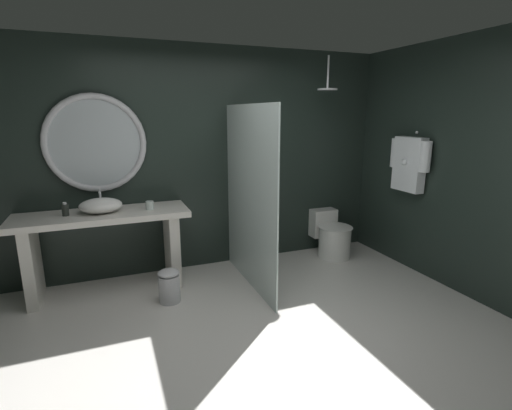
{
  "coord_description": "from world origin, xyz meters",
  "views": [
    {
      "loc": [
        -1.06,
        -2.53,
        1.85
      ],
      "look_at": [
        0.28,
        0.83,
        0.97
      ],
      "focal_mm": 26.67,
      "sensor_mm": 36.0,
      "label": 1
    }
  ],
  "objects_px": {
    "round_wall_mirror": "(96,143)",
    "hanging_bathrobe": "(409,162)",
    "toilet": "(332,236)",
    "vessel_sink": "(101,205)",
    "rain_shower_head": "(327,87)",
    "tumbler_cup": "(150,205)",
    "waste_bin": "(169,286)",
    "soap_dispenser": "(65,210)"
  },
  "relations": [
    {
      "from": "tumbler_cup",
      "to": "soap_dispenser",
      "type": "distance_m",
      "value": 0.81
    },
    {
      "from": "vessel_sink",
      "to": "waste_bin",
      "type": "bearing_deg",
      "value": -42.13
    },
    {
      "from": "toilet",
      "to": "tumbler_cup",
      "type": "bearing_deg",
      "value": -178.86
    },
    {
      "from": "soap_dispenser",
      "to": "rain_shower_head",
      "type": "relative_size",
      "value": 0.35
    },
    {
      "from": "soap_dispenser",
      "to": "toilet",
      "type": "relative_size",
      "value": 0.22
    },
    {
      "from": "waste_bin",
      "to": "hanging_bathrobe",
      "type": "bearing_deg",
      "value": -3.04
    },
    {
      "from": "toilet",
      "to": "rain_shower_head",
      "type": "bearing_deg",
      "value": -179.84
    },
    {
      "from": "hanging_bathrobe",
      "to": "rain_shower_head",
      "type": "bearing_deg",
      "value": 138.41
    },
    {
      "from": "vessel_sink",
      "to": "hanging_bathrobe",
      "type": "bearing_deg",
      "value": -11.16
    },
    {
      "from": "waste_bin",
      "to": "soap_dispenser",
      "type": "bearing_deg",
      "value": 150.3
    },
    {
      "from": "rain_shower_head",
      "to": "hanging_bathrobe",
      "type": "height_order",
      "value": "rain_shower_head"
    },
    {
      "from": "vessel_sink",
      "to": "tumbler_cup",
      "type": "relative_size",
      "value": 4.61
    },
    {
      "from": "tumbler_cup",
      "to": "soap_dispenser",
      "type": "xyz_separation_m",
      "value": [
        -0.8,
        0.05,
        0.02
      ]
    },
    {
      "from": "vessel_sink",
      "to": "soap_dispenser",
      "type": "height_order",
      "value": "vessel_sink"
    },
    {
      "from": "rain_shower_head",
      "to": "toilet",
      "type": "relative_size",
      "value": 0.62
    },
    {
      "from": "rain_shower_head",
      "to": "waste_bin",
      "type": "relative_size",
      "value": 1.16
    },
    {
      "from": "round_wall_mirror",
      "to": "rain_shower_head",
      "type": "distance_m",
      "value": 2.69
    },
    {
      "from": "tumbler_cup",
      "to": "rain_shower_head",
      "type": "xyz_separation_m",
      "value": [
        2.14,
        0.05,
        1.25
      ]
    },
    {
      "from": "round_wall_mirror",
      "to": "hanging_bathrobe",
      "type": "distance_m",
      "value": 3.47
    },
    {
      "from": "vessel_sink",
      "to": "waste_bin",
      "type": "distance_m",
      "value": 1.08
    },
    {
      "from": "round_wall_mirror",
      "to": "hanging_bathrobe",
      "type": "xyz_separation_m",
      "value": [
        3.34,
        -0.93,
        -0.24
      ]
    },
    {
      "from": "hanging_bathrobe",
      "to": "round_wall_mirror",
      "type": "bearing_deg",
      "value": 164.49
    },
    {
      "from": "hanging_bathrobe",
      "to": "waste_bin",
      "type": "bearing_deg",
      "value": 176.96
    },
    {
      "from": "vessel_sink",
      "to": "rain_shower_head",
      "type": "xyz_separation_m",
      "value": [
        2.61,
        -0.01,
        1.22
      ]
    },
    {
      "from": "vessel_sink",
      "to": "waste_bin",
      "type": "height_order",
      "value": "vessel_sink"
    },
    {
      "from": "hanging_bathrobe",
      "to": "toilet",
      "type": "xyz_separation_m",
      "value": [
        -0.57,
        0.65,
        -1.04
      ]
    },
    {
      "from": "rain_shower_head",
      "to": "hanging_bathrobe",
      "type": "xyz_separation_m",
      "value": [
        0.73,
        -0.65,
        -0.85
      ]
    },
    {
      "from": "rain_shower_head",
      "to": "toilet",
      "type": "xyz_separation_m",
      "value": [
        0.16,
        0.0,
        -1.89
      ]
    },
    {
      "from": "tumbler_cup",
      "to": "soap_dispenser",
      "type": "bearing_deg",
      "value": 176.28
    },
    {
      "from": "waste_bin",
      "to": "vessel_sink",
      "type": "bearing_deg",
      "value": 137.87
    },
    {
      "from": "rain_shower_head",
      "to": "soap_dispenser",
      "type": "bearing_deg",
      "value": 179.87
    },
    {
      "from": "vessel_sink",
      "to": "rain_shower_head",
      "type": "distance_m",
      "value": 2.88
    },
    {
      "from": "soap_dispenser",
      "to": "toilet",
      "type": "height_order",
      "value": "soap_dispenser"
    },
    {
      "from": "soap_dispenser",
      "to": "tumbler_cup",
      "type": "bearing_deg",
      "value": -3.72
    },
    {
      "from": "tumbler_cup",
      "to": "toilet",
      "type": "height_order",
      "value": "tumbler_cup"
    },
    {
      "from": "rain_shower_head",
      "to": "waste_bin",
      "type": "xyz_separation_m",
      "value": [
        -2.05,
        -0.5,
        -1.98
      ]
    },
    {
      "from": "vessel_sink",
      "to": "hanging_bathrobe",
      "type": "xyz_separation_m",
      "value": [
        3.35,
        -0.66,
        0.37
      ]
    },
    {
      "from": "tumbler_cup",
      "to": "round_wall_mirror",
      "type": "xyz_separation_m",
      "value": [
        -0.47,
        0.32,
        0.64
      ]
    },
    {
      "from": "hanging_bathrobe",
      "to": "toilet",
      "type": "distance_m",
      "value": 1.35
    },
    {
      "from": "waste_bin",
      "to": "round_wall_mirror",
      "type": "bearing_deg",
      "value": 125.7
    },
    {
      "from": "toilet",
      "to": "vessel_sink",
      "type": "bearing_deg",
      "value": 179.81
    },
    {
      "from": "tumbler_cup",
      "to": "rain_shower_head",
      "type": "height_order",
      "value": "rain_shower_head"
    }
  ]
}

